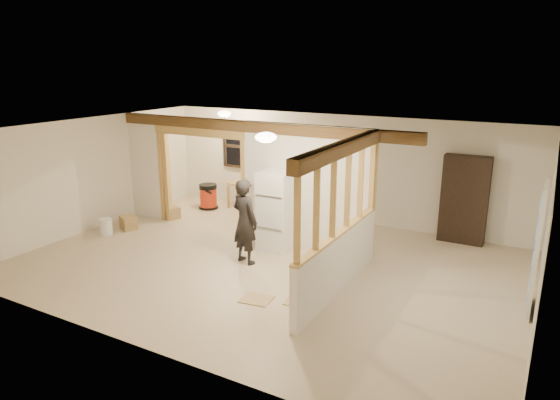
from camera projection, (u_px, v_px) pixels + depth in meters
The scene contains 30 objects.
floor at pixel (267, 264), 9.36m from camera, with size 9.00×6.50×0.01m, color #C1AB8F.
ceiling at pixel (266, 131), 8.69m from camera, with size 9.00×6.50×0.01m, color white.
wall_back at pixel (336, 168), 11.76m from camera, with size 9.00×0.01×2.50m, color silver.
wall_front at pixel (135, 260), 6.29m from camera, with size 9.00×0.01×2.50m, color silver.
wall_left at pixel (93, 174), 11.13m from camera, with size 0.01×6.50×2.50m, color silver.
wall_right at pixel (545, 242), 6.92m from camera, with size 0.01×6.50×2.50m, color silver.
partition_left_stub at pixel (146, 166), 11.93m from camera, with size 0.90×0.12×2.50m, color white.
partition_center at pixel (305, 187), 9.94m from camera, with size 2.80×0.12×2.50m, color white.
doorway_frame at pixel (202, 180), 11.20m from camera, with size 2.46×0.14×2.20m, color tan.
header_beam_back at pixel (254, 127), 10.20m from camera, with size 7.00×0.18×0.22m, color brown.
header_beam_right at pixel (342, 149), 7.64m from camera, with size 0.18×3.30×0.22m, color brown.
pony_wall at pixel (338, 263), 8.14m from camera, with size 0.12×3.20×1.00m, color white.
stud_partition at pixel (341, 194), 7.83m from camera, with size 0.14×3.20×1.32m, color tan.
window_back at pixel (242, 147), 12.83m from camera, with size 1.12×0.10×1.10m, color black.
french_door at pixel (537, 249), 7.36m from camera, with size 0.12×0.86×2.00m, color white.
ceiling_dome_main at pixel (266, 137), 8.13m from camera, with size 0.36×0.36×0.16m, color #FFEABF.
ceiling_dome_util at pixel (224, 114), 11.80m from camera, with size 0.32×0.32×0.14m, color #FFEABF.
hanging_bulb at pixel (225, 131), 11.06m from camera, with size 0.07×0.07×0.07m, color #FFD88C.
refrigerator at pixel (277, 211), 9.95m from camera, with size 0.66×0.64×1.59m, color white.
woman at pixel (245, 221), 9.25m from camera, with size 0.59×0.39×1.62m, color black.
work_table at pixel (248, 196), 12.82m from camera, with size 1.04×0.52×0.65m, color tan.
potted_plant at pixel (253, 178), 12.68m from camera, with size 0.30×0.26×0.34m, color #2D6226.
shop_vac at pixel (208, 196), 12.82m from camera, with size 0.50×0.50×0.65m, color #B92C13.
bookshelf at pixel (464, 200), 10.28m from camera, with size 0.92×0.31×1.84m, color black.
bucket at pixel (106, 227), 10.92m from camera, with size 0.28×0.28×0.35m, color white.
box_util_a at pixel (266, 220), 11.56m from camera, with size 0.30×0.26×0.26m, color #A4824F.
box_util_b at pixel (172, 213), 12.05m from camera, with size 0.30×0.30×0.28m, color #A4824F.
box_front at pixel (128, 223), 11.29m from camera, with size 0.37×0.30×0.30m, color #A4824F.
floor_panel_near at pixel (302, 300), 7.93m from camera, with size 0.49×0.49×0.02m, color tan.
floor_panel_far at pixel (256, 299), 7.96m from camera, with size 0.49×0.39×0.02m, color tan.
Camera 1 is at (4.44, -7.48, 3.68)m, focal length 32.00 mm.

